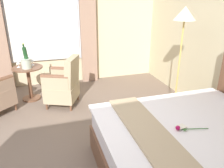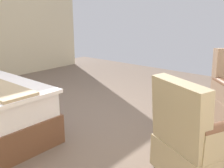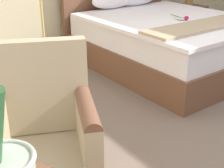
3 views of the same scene
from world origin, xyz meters
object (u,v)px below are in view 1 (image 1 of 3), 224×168
Objects in this scene: bed at (200,146)px; floor_lamp_brass at (184,25)px; side_table_round at (29,80)px; armchair_by_window at (64,85)px; champagne_bucket at (26,61)px; wine_glass_near_bucket at (32,60)px; wine_glass_near_edge at (18,62)px.

floor_lamp_brass is (-1.36, 0.55, 1.17)m from bed.
armchair_by_window reaches higher than side_table_round.
champagne_bucket is at bearing -116.90° from floor_lamp_brass.
side_table_round is 0.40m from wine_glass_near_bucket.
side_table_round is 0.78m from armchair_by_window.
wine_glass_near_bucket is at bearing 153.18° from champagne_bucket.
side_table_round is (-2.69, -1.94, 0.05)m from bed.
floor_lamp_brass is at bearing 62.66° from wine_glass_near_edge.
armchair_by_window is at bearing 57.87° from wine_glass_near_edge.
champagne_bucket is 0.84m from armchair_by_window.
wine_glass_near_edge is at bearing -103.59° from side_table_round.
bed is 1.88m from floor_lamp_brass.
side_table_round is at bearing -118.12° from floor_lamp_brass.
side_table_round is at bearing -125.87° from armchair_by_window.
champagne_bucket reaches higher than wine_glass_near_edge.
champagne_bucket is 3.60× the size of wine_glass_near_bucket.
champagne_bucket is at bearing -143.56° from bed.
bed is at bearing -21.94° from floor_lamp_brass.
wine_glass_near_edge reaches higher than side_table_round.
bed is 15.32× the size of wine_glass_near_edge.
bed reaches higher than wine_glass_near_edge.
side_table_round is at bearing 76.41° from wine_glass_near_edge.
bed is 3.39m from wine_glass_near_bucket.
wine_glass_near_bucket is at bearing 141.33° from side_table_round.
floor_lamp_brass is 2.33m from armchair_by_window.
armchair_by_window reaches higher than wine_glass_near_edge.
bed is at bearing 33.22° from wine_glass_near_bucket.
armchair_by_window is (0.46, 0.63, 0.01)m from side_table_round.
champagne_bucket is 3.48× the size of wine_glass_near_edge.
floor_lamp_brass reaches higher than champagne_bucket.
floor_lamp_brass reaches higher than armchair_by_window.
wine_glass_near_bucket is (-1.45, -2.39, -0.75)m from floor_lamp_brass.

